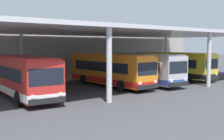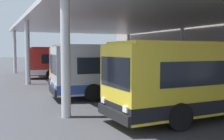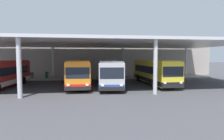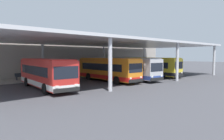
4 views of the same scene
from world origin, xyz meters
The scene contains 9 objects.
ground_plane centered at (0.00, 0.00, 0.00)m, with size 200.00×200.00×0.00m, color #3D3D42.
platform_kerb centered at (0.00, 11.75, 0.09)m, with size 42.00×4.50×0.18m, color #A39E93.
canopy_shelter centered at (0.00, 5.50, 5.31)m, with size 40.00×17.00×5.55m.
bus_nearest_bay centered at (-10.19, 3.37, 1.66)m, with size 3.30×10.69×3.17m.
bus_second_bay centered at (-1.16, 3.73, 1.66)m, with size 2.83×10.57×3.17m.
bus_middle_bay centered at (2.40, 3.06, 1.66)m, with size 3.30×10.69×3.17m.
bus_far_bay centered at (8.45, 3.84, 1.66)m, with size 2.89×10.58×3.17m.
bench_waiting centered at (-9.95, 11.82, 0.66)m, with size 1.80×0.45×0.92m.
trash_bin centered at (-6.93, 11.73, 0.68)m, with size 0.52×0.52×0.98m.
Camera 2 is at (17.30, -5.41, 2.84)m, focal length 43.44 mm.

